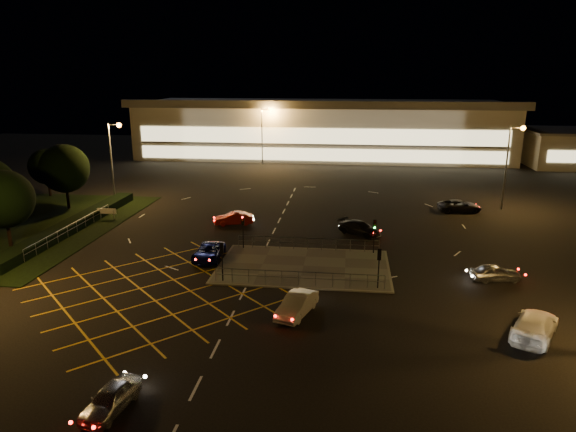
# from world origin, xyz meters

# --- Properties ---
(ground) EXTENTS (180.00, 180.00, 0.00)m
(ground) POSITION_xyz_m (0.00, 0.00, 0.00)
(ground) COLOR black
(ground) RESTS_ON ground
(pedestrian_island) EXTENTS (14.00, 9.00, 0.12)m
(pedestrian_island) POSITION_xyz_m (2.00, -2.00, 0.06)
(pedestrian_island) COLOR #4C4944
(pedestrian_island) RESTS_ON ground
(grass_verge) EXTENTS (18.00, 30.00, 0.08)m
(grass_verge) POSITION_xyz_m (-28.00, 6.00, 0.04)
(grass_verge) COLOR black
(grass_verge) RESTS_ON ground
(hedge) EXTENTS (2.00, 26.00, 1.00)m
(hedge) POSITION_xyz_m (-23.00, 6.00, 0.50)
(hedge) COLOR black
(hedge) RESTS_ON ground
(supermarket) EXTENTS (72.00, 26.50, 10.50)m
(supermarket) POSITION_xyz_m (0.00, 61.95, 5.31)
(supermarket) COLOR beige
(supermarket) RESTS_ON ground
(streetlight_nw) EXTENTS (1.78, 0.56, 10.03)m
(streetlight_nw) POSITION_xyz_m (-23.56, 18.00, 6.56)
(streetlight_nw) COLOR slate
(streetlight_nw) RESTS_ON ground
(streetlight_ne) EXTENTS (1.78, 0.56, 10.03)m
(streetlight_ne) POSITION_xyz_m (24.44, 20.00, 6.56)
(streetlight_ne) COLOR slate
(streetlight_ne) RESTS_ON ground
(streetlight_far_left) EXTENTS (1.78, 0.56, 10.03)m
(streetlight_far_left) POSITION_xyz_m (-9.56, 48.00, 6.56)
(streetlight_far_left) COLOR slate
(streetlight_far_left) RESTS_ON ground
(streetlight_far_right) EXTENTS (1.78, 0.56, 10.03)m
(streetlight_far_right) POSITION_xyz_m (30.44, 50.00, 6.56)
(streetlight_far_right) COLOR slate
(streetlight_far_right) RESTS_ON ground
(signal_sw) EXTENTS (0.28, 0.30, 3.15)m
(signal_sw) POSITION_xyz_m (-4.00, -5.99, 2.37)
(signal_sw) COLOR black
(signal_sw) RESTS_ON pedestrian_island
(signal_se) EXTENTS (0.28, 0.30, 3.15)m
(signal_se) POSITION_xyz_m (8.00, -5.99, 2.37)
(signal_se) COLOR black
(signal_se) RESTS_ON pedestrian_island
(signal_nw) EXTENTS (0.28, 0.30, 3.15)m
(signal_nw) POSITION_xyz_m (-4.00, 1.99, 2.37)
(signal_nw) COLOR black
(signal_nw) RESTS_ON pedestrian_island
(signal_ne) EXTENTS (0.28, 0.30, 3.15)m
(signal_ne) POSITION_xyz_m (8.00, 1.99, 2.37)
(signal_ne) COLOR black
(signal_ne) RESTS_ON pedestrian_island
(tree_c) EXTENTS (5.76, 5.76, 7.84)m
(tree_c) POSITION_xyz_m (-28.00, 14.00, 4.95)
(tree_c) COLOR black
(tree_c) RESTS_ON ground
(tree_d) EXTENTS (4.68, 4.68, 6.37)m
(tree_d) POSITION_xyz_m (-34.00, 20.00, 4.02)
(tree_d) COLOR black
(tree_d) RESTS_ON ground
(tree_e) EXTENTS (5.40, 5.40, 7.35)m
(tree_e) POSITION_xyz_m (-26.00, 0.00, 4.64)
(tree_e) COLOR black
(tree_e) RESTS_ON ground
(car_near_silver) EXTENTS (2.10, 3.93, 1.27)m
(car_near_silver) POSITION_xyz_m (-5.52, -22.23, 0.64)
(car_near_silver) COLOR #B6B9BE
(car_near_silver) RESTS_ON ground
(car_queue_white) EXTENTS (2.77, 4.57, 1.42)m
(car_queue_white) POSITION_xyz_m (2.34, -10.92, 0.71)
(car_queue_white) COLOR silver
(car_queue_white) RESTS_ON ground
(car_left_blue) EXTENTS (2.32, 4.84, 1.33)m
(car_left_blue) POSITION_xyz_m (-6.49, -1.07, 0.67)
(car_left_blue) COLOR #0C114D
(car_left_blue) RESTS_ON ground
(car_far_dkgrey) EXTENTS (4.86, 4.19, 1.34)m
(car_far_dkgrey) POSITION_xyz_m (6.82, 7.86, 0.67)
(car_far_dkgrey) COLOR black
(car_far_dkgrey) RESTS_ON ground
(car_right_silver) EXTENTS (4.07, 2.14, 1.32)m
(car_right_silver) POSITION_xyz_m (17.29, -3.15, 0.66)
(car_right_silver) COLOR #9EA1A4
(car_right_silver) RESTS_ON ground
(car_circ_red) EXTENTS (4.38, 2.47, 1.37)m
(car_circ_red) POSITION_xyz_m (-6.67, 9.80, 0.68)
(car_circ_red) COLOR maroon
(car_circ_red) RESTS_ON ground
(car_east_grey) EXTENTS (5.29, 2.93, 1.40)m
(car_east_grey) POSITION_xyz_m (18.73, 18.30, 0.70)
(car_east_grey) COLOR black
(car_east_grey) RESTS_ON ground
(car_approach_white) EXTENTS (4.48, 5.83, 1.57)m
(car_approach_white) POSITION_xyz_m (17.24, -12.26, 0.79)
(car_approach_white) COLOR silver
(car_approach_white) RESTS_ON ground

